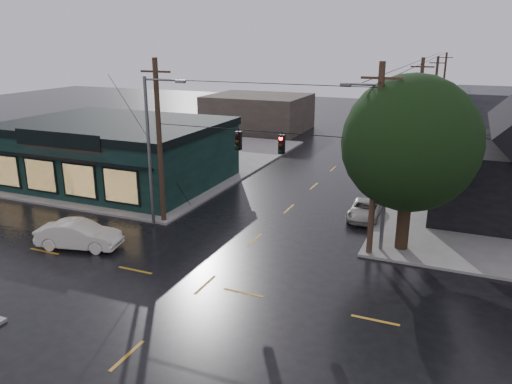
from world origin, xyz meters
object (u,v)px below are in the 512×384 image
at_px(corner_tree, 410,144).
at_px(sedan_cream, 79,235).
at_px(utility_pole_ne, 369,255).
at_px(suv_silver, 365,210).
at_px(utility_pole_nw, 164,222).

xyz_separation_m(corner_tree, sedan_cream, (-16.57, -6.64, -5.22)).
bearing_deg(utility_pole_ne, sedan_cream, -160.55).
height_order(sedan_cream, suv_silver, sedan_cream).
bearing_deg(utility_pole_nw, corner_tree, 5.20).
relative_size(corner_tree, utility_pole_ne, 0.93).
distance_m(corner_tree, utility_pole_ne, 6.31).
relative_size(corner_tree, sedan_cream, 2.04).
height_order(utility_pole_ne, suv_silver, utility_pole_ne).
relative_size(utility_pole_ne, sedan_cream, 2.19).
bearing_deg(sedan_cream, suv_silver, -64.57).
distance_m(corner_tree, sedan_cream, 18.60).
xyz_separation_m(sedan_cream, suv_silver, (13.70, 11.03, -0.19)).
distance_m(sedan_cream, suv_silver, 17.59).
bearing_deg(sedan_cream, corner_tree, -81.56).
bearing_deg(corner_tree, utility_pole_ne, -138.80).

